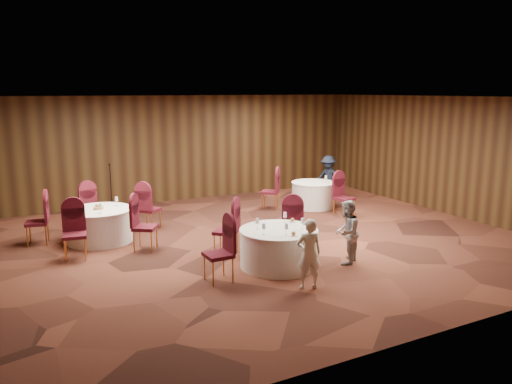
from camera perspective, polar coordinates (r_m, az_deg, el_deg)
name	(u,v)px	position (r m, az deg, el deg)	size (l,w,h in m)	color
ground	(252,242)	(11.24, -0.44, -5.78)	(12.00, 12.00, 0.00)	black
room_shell	(252,155)	(10.82, -0.45, 4.20)	(12.00, 12.00, 12.00)	silver
table_main	(279,248)	(9.67, 2.59, -6.36)	(1.51, 1.51, 0.74)	silver
table_left	(100,225)	(11.78, -17.45, -3.61)	(1.49, 1.49, 0.74)	silver
table_right	(313,194)	(14.60, 6.56, -0.28)	(1.27, 1.27, 0.74)	silver
chairs_main	(248,236)	(9.99, -0.96, -5.01)	(2.82, 1.93, 1.00)	#440D1A
chairs_left	(99,219)	(11.76, -17.53, -3.01)	(3.20, 3.05, 1.00)	#440D1A
chairs_right	(306,195)	(13.94, 5.72, -0.30)	(2.01, 2.38, 1.00)	#440D1A
tabletop_main	(288,224)	(9.55, 3.68, -3.67)	(1.16, 0.99, 0.22)	silver
tabletop_left	(98,206)	(11.67, -17.56, -1.50)	(0.89, 0.73, 0.22)	silver
tabletop_right	(326,178)	(14.42, 8.01, 1.65)	(0.08, 0.08, 0.22)	silver
mic_stand	(112,202)	(13.85, -16.15, -1.14)	(0.24, 0.24, 1.46)	black
woman_a	(309,254)	(8.60, 6.05, -7.03)	(0.45, 0.30, 1.23)	white
woman_b	(347,232)	(9.91, 10.32, -4.53)	(0.62, 0.48, 1.27)	#A0A0A4
man_c	(328,178)	(15.71, 8.25, 1.65)	(0.88, 0.51, 1.36)	black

